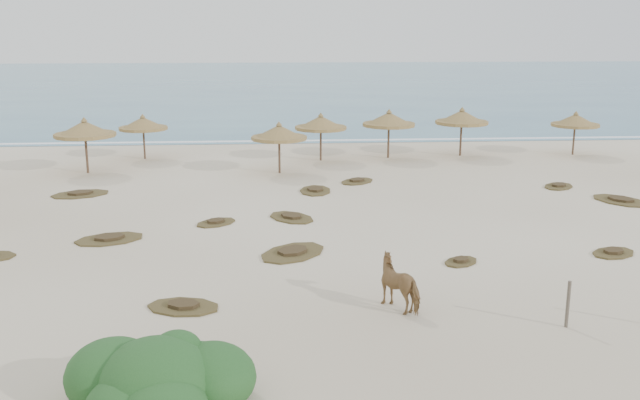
# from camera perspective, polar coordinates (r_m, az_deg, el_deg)

# --- Properties ---
(ground) EXTENTS (160.00, 160.00, 0.00)m
(ground) POSITION_cam_1_polar(r_m,az_deg,el_deg) (21.47, 0.56, -6.32)
(ground) COLOR beige
(ground) RESTS_ON ground
(ocean) EXTENTS (200.00, 100.00, 0.01)m
(ocean) POSITION_cam_1_polar(r_m,az_deg,el_deg) (95.39, -3.05, 9.39)
(ocean) COLOR #2B6283
(ocean) RESTS_ON ground
(foam_line) EXTENTS (70.00, 0.60, 0.01)m
(foam_line) POSITION_cam_1_polar(r_m,az_deg,el_deg) (46.71, -1.97, 4.73)
(foam_line) COLOR white
(foam_line) RESTS_ON ground
(palapa_0) EXTENTS (3.17, 3.17, 2.88)m
(palapa_0) POSITION_cam_1_polar(r_m,az_deg,el_deg) (38.15, -18.31, 5.36)
(palapa_0) COLOR brown
(palapa_0) RESTS_ON ground
(palapa_1) EXTENTS (3.21, 3.21, 2.55)m
(palapa_1) POSITION_cam_1_polar(r_m,az_deg,el_deg) (41.40, -13.98, 5.92)
(palapa_1) COLOR brown
(palapa_1) RESTS_ON ground
(palapa_2) EXTENTS (3.47, 3.47, 2.66)m
(palapa_2) POSITION_cam_1_polar(r_m,az_deg,el_deg) (36.28, -3.29, 5.37)
(palapa_2) COLOR brown
(palapa_2) RESTS_ON ground
(palapa_3) EXTENTS (3.27, 3.27, 2.69)m
(palapa_3) POSITION_cam_1_polar(r_m,az_deg,el_deg) (39.69, 0.06, 6.15)
(palapa_3) COLOR brown
(palapa_3) RESTS_ON ground
(palapa_4) EXTENTS (3.59, 3.59, 2.80)m
(palapa_4) POSITION_cam_1_polar(r_m,az_deg,el_deg) (40.65, 5.54, 6.39)
(palapa_4) COLOR brown
(palapa_4) RESTS_ON ground
(palapa_5) EXTENTS (3.11, 3.11, 2.83)m
(palapa_5) POSITION_cam_1_polar(r_m,az_deg,el_deg) (41.98, 11.28, 6.46)
(palapa_5) COLOR brown
(palapa_5) RESTS_ON ground
(palapa_6) EXTENTS (3.15, 3.15, 2.56)m
(palapa_6) POSITION_cam_1_polar(r_m,az_deg,el_deg) (44.06, 19.75, 5.98)
(palapa_6) COLOR brown
(palapa_6) RESTS_ON ground
(horse) EXTENTS (1.57, 1.77, 1.39)m
(horse) POSITION_cam_1_polar(r_m,az_deg,el_deg) (19.27, 6.53, -6.62)
(horse) COLOR #9B7246
(horse) RESTS_ON ground
(fence_post_near) EXTENTS (0.11, 0.11, 1.22)m
(fence_post_near) POSITION_cam_1_polar(r_m,az_deg,el_deg) (19.03, 19.22, -7.88)
(fence_post_near) COLOR brown
(fence_post_near) RESTS_ON ground
(bush) EXTENTS (3.83, 3.37, 1.71)m
(bush) POSITION_cam_1_polar(r_m,az_deg,el_deg) (14.77, -12.83, -14.14)
(bush) COLOR #295B27
(bush) RESTS_ON ground
(scrub_1) EXTENTS (2.83, 2.36, 0.16)m
(scrub_1) POSITION_cam_1_polar(r_m,az_deg,el_deg) (26.29, -16.50, -2.98)
(scrub_1) COLOR brown
(scrub_1) RESTS_ON ground
(scrub_2) EXTENTS (1.98, 1.93, 0.16)m
(scrub_2) POSITION_cam_1_polar(r_m,az_deg,el_deg) (27.56, -8.33, -1.77)
(scrub_2) COLOR brown
(scrub_2) RESTS_ON ground
(scrub_3) EXTENTS (2.39, 2.58, 0.16)m
(scrub_3) POSITION_cam_1_polar(r_m,az_deg,el_deg) (28.01, -2.30, -1.38)
(scrub_3) COLOR brown
(scrub_3) RESTS_ON ground
(scrub_4) EXTENTS (2.02, 1.82, 0.16)m
(scrub_4) POSITION_cam_1_polar(r_m,az_deg,el_deg) (25.63, 22.42, -3.90)
(scrub_4) COLOR brown
(scrub_4) RESTS_ON ground
(scrub_5) EXTENTS (2.73, 3.12, 0.16)m
(scrub_5) POSITION_cam_1_polar(r_m,az_deg,el_deg) (33.31, 22.93, -0.01)
(scrub_5) COLOR brown
(scrub_5) RESTS_ON ground
(scrub_6) EXTENTS (2.97, 2.48, 0.16)m
(scrub_6) POSITION_cam_1_polar(r_m,az_deg,el_deg) (33.60, -18.63, 0.47)
(scrub_6) COLOR brown
(scrub_6) RESTS_ON ground
(scrub_7) EXTENTS (2.24, 2.27, 0.16)m
(scrub_7) POSITION_cam_1_polar(r_m,az_deg,el_deg) (34.50, 2.99, 1.53)
(scrub_7) COLOR brown
(scrub_7) RESTS_ON ground
(scrub_9) EXTENTS (3.01, 3.09, 0.16)m
(scrub_9) POSITION_cam_1_polar(r_m,az_deg,el_deg) (23.75, -2.19, -4.19)
(scrub_9) COLOR brown
(scrub_9) RESTS_ON ground
(scrub_10) EXTENTS (2.11, 2.20, 0.16)m
(scrub_10) POSITION_cam_1_polar(r_m,az_deg,el_deg) (35.21, 18.54, 1.07)
(scrub_10) COLOR brown
(scrub_10) RESTS_ON ground
(scrub_11) EXTENTS (2.26, 1.76, 0.16)m
(scrub_11) POSITION_cam_1_polar(r_m,az_deg,el_deg) (19.69, -10.88, -8.35)
(scrub_11) COLOR brown
(scrub_11) RESTS_ON ground
(scrub_12) EXTENTS (1.57, 1.53, 0.16)m
(scrub_12) POSITION_cam_1_polar(r_m,az_deg,el_deg) (23.30, 11.21, -4.82)
(scrub_12) COLOR brown
(scrub_12) RESTS_ON ground
(scrub_13) EXTENTS (1.59, 2.29, 0.16)m
(scrub_13) POSITION_cam_1_polar(r_m,az_deg,el_deg) (32.52, -0.38, 0.78)
(scrub_13) COLOR brown
(scrub_13) RESTS_ON ground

